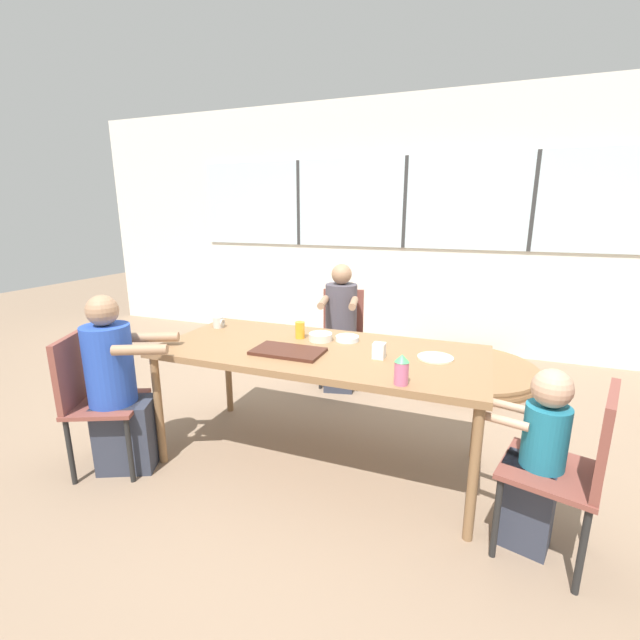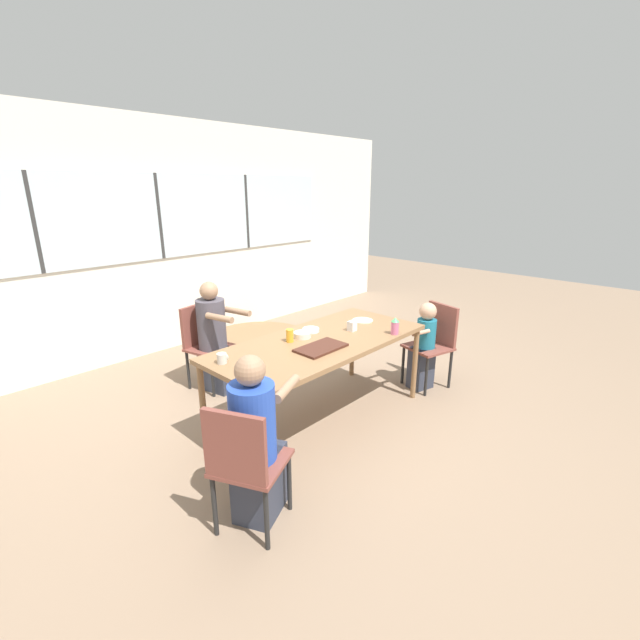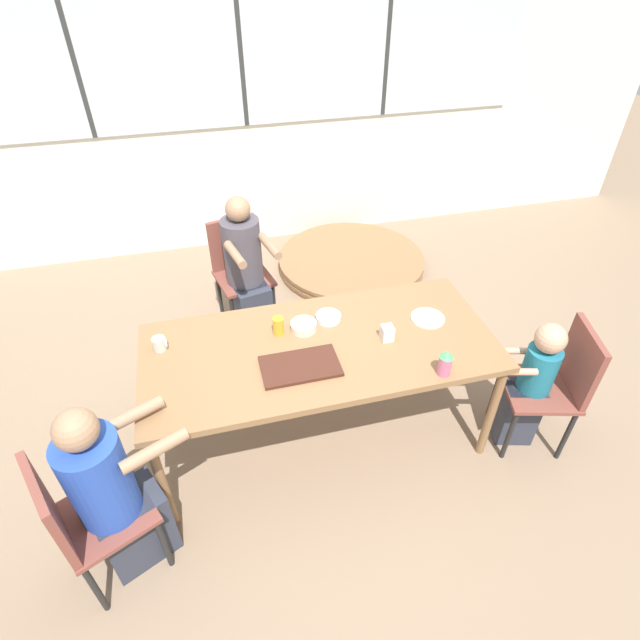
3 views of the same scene
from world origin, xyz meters
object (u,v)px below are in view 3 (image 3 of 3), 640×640
Objects in this scene: milk_carton_small at (387,333)px; folded_table_stack at (351,262)px; person_man_blue_shirt at (246,274)px; person_toddler at (528,388)px; chair_for_man_blue_shirt at (239,264)px; bowl_cereal at (328,317)px; chair_for_toddler at (558,379)px; bowl_white_shallow at (304,326)px; juice_glass at (278,326)px; person_woman_green_shirt at (116,497)px; sippy_cup at (445,362)px; chair_for_woman_green_shirt at (80,516)px; coffee_mug at (160,344)px.

folded_table_stack is at bearing 77.73° from milk_carton_small.
person_toddler is (1.47, -1.53, -0.07)m from person_man_blue_shirt.
bowl_cereal is at bearing 97.08° from chair_for_man_blue_shirt.
chair_for_toddler is 5.74× the size of bowl_cereal.
bowl_white_shallow is (-1.40, 0.53, 0.27)m from chair_for_toddler.
bowl_cereal is (0.41, -1.15, 0.26)m from chair_for_man_blue_shirt.
folded_table_stack is (1.06, 0.65, -0.45)m from person_man_blue_shirt.
person_man_blue_shirt reaches higher than juice_glass.
chair_for_toddler is at bearing -18.84° from juice_glass.
chair_for_man_blue_shirt reaches higher than bowl_cereal.
juice_glass is at bearing 86.53° from chair_for_toddler.
person_woman_green_shirt is 1.73m from sippy_cup.
person_man_blue_shirt reaches higher than chair_for_woman_green_shirt.
person_man_blue_shirt is (0.85, 1.72, 0.01)m from person_woman_green_shirt.
person_toddler is (1.50, -1.69, -0.08)m from chair_for_man_blue_shirt.
juice_glass reaches higher than chair_for_toddler.
milk_carton_small is (0.68, -1.41, 0.29)m from chair_for_man_blue_shirt.
chair_for_toddler is at bearing -75.96° from folded_table_stack.
coffee_mug is at bearing 134.88° from person_woman_green_shirt.
juice_glass is at bearing -120.36° from folded_table_stack.
person_toddler is 1.39m from bowl_white_shallow.
person_woman_green_shirt is at bearing 90.00° from chair_for_woman_green_shirt.
bowl_white_shallow is at bearing 89.00° from chair_for_man_blue_shirt.
person_man_blue_shirt is at bearing 59.06° from person_toddler.
sippy_cup is at bearing -60.34° from milk_carton_small.
chair_for_man_blue_shirt reaches higher than milk_carton_small.
person_woman_green_shirt is 7.29× the size of bowl_white_shallow.
person_man_blue_shirt is at bearing 110.69° from bowl_cereal.
person_toddler is at bearing -19.15° from milk_carton_small.
chair_for_man_blue_shirt is at bearing 56.92° from person_toddler.
sippy_cup is at bearing -95.72° from folded_table_stack.
milk_carton_small is 2.08m from folded_table_stack.
coffee_mug is (-0.56, -1.17, 0.28)m from chair_for_man_blue_shirt.
sippy_cup is at bearing -40.60° from bowl_white_shallow.
bowl_cereal is at bearing 95.38° from chair_for_woman_green_shirt.
person_woman_green_shirt is 1.18m from juice_glass.
sippy_cup is 1.71× the size of milk_carton_small.
person_toddler reaches higher than coffee_mug.
chair_for_toddler is 1.52m from bowl_white_shallow.
chair_for_woman_green_shirt is 0.78× the size of person_woman_green_shirt.
sippy_cup is (1.69, 0.14, 0.33)m from person_woman_green_shirt.
bowl_cereal is (0.16, 0.06, -0.01)m from bowl_white_shallow.
bowl_cereal is at bearing 78.93° from person_toddler.
person_toddler is (-0.15, 0.04, -0.08)m from chair_for_toddler.
folded_table_stack is (1.09, 0.49, -0.45)m from chair_for_man_blue_shirt.
folded_table_stack is at bearing 29.41° from chair_for_toddler.
milk_carton_small is at bearing 103.26° from chair_for_man_blue_shirt.
person_man_blue_shirt is 7.49× the size of bowl_cereal.
person_man_blue_shirt is 10.21× the size of juice_glass.
person_toddler is 0.66× the size of folded_table_stack.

